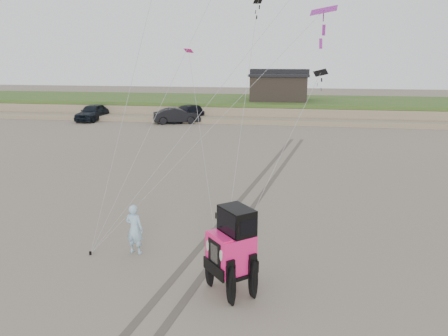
{
  "coord_description": "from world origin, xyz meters",
  "views": [
    {
      "loc": [
        3.83,
        -11.98,
        6.53
      ],
      "look_at": [
        1.4,
        3.0,
        2.6
      ],
      "focal_mm": 35.0,
      "sensor_mm": 36.0,
      "label": 1
    }
  ],
  "objects": [
    {
      "name": "jeep",
      "position": [
        2.23,
        -0.94,
        1.0
      ],
      "size": [
        5.58,
        5.23,
        1.99
      ],
      "primitive_type": null,
      "rotation": [
        0.0,
        0.0,
        -0.87
      ],
      "color": "#FF1F74",
      "rests_on": "ground"
    },
    {
      "name": "ground",
      "position": [
        0.0,
        0.0,
        0.0
      ],
      "size": [
        160.0,
        160.0,
        0.0
      ],
      "primitive_type": "plane",
      "color": "#6B6054",
      "rests_on": "ground"
    },
    {
      "name": "dune_ridge",
      "position": [
        0.0,
        37.5,
        0.82
      ],
      "size": [
        160.0,
        14.25,
        1.73
      ],
      "color": "#7A6B54",
      "rests_on": "ground"
    },
    {
      "name": "cabin",
      "position": [
        2.0,
        37.0,
        3.24
      ],
      "size": [
        6.4,
        5.4,
        3.35
      ],
      "color": "black",
      "rests_on": "dune_ridge"
    },
    {
      "name": "man",
      "position": [
        -1.33,
        1.03,
        0.86
      ],
      "size": [
        0.7,
        0.52,
        1.73
      ],
      "primitive_type": "imported",
      "rotation": [
        0.0,
        0.0,
        2.96
      ],
      "color": "#89B7D4",
      "rests_on": "ground"
    },
    {
      "name": "stake_aux",
      "position": [
        1.84,
        -0.29,
        0.06
      ],
      "size": [
        0.08,
        0.08,
        0.12
      ],
      "primitive_type": "cylinder",
      "color": "black",
      "rests_on": "ground"
    },
    {
      "name": "truck_c",
      "position": [
        -7.09,
        31.3,
        0.79
      ],
      "size": [
        4.9,
        5.79,
        1.59
      ],
      "primitive_type": "imported",
      "rotation": [
        0.0,
        0.0,
        -0.59
      ],
      "color": "black",
      "rests_on": "ground"
    },
    {
      "name": "truck_b",
      "position": [
        -7.65,
        29.61,
        0.76
      ],
      "size": [
        4.87,
        3.07,
        1.52
      ],
      "primitive_type": "imported",
      "rotation": [
        0.0,
        0.0,
        1.92
      ],
      "color": "black",
      "rests_on": "ground"
    },
    {
      "name": "stake_main",
      "position": [
        -2.79,
        0.64,
        0.06
      ],
      "size": [
        0.08,
        0.08,
        0.12
      ],
      "primitive_type": "cylinder",
      "color": "black",
      "rests_on": "ground"
    },
    {
      "name": "tire_tracks",
      "position": [
        2.0,
        8.0,
        0.0
      ],
      "size": [
        5.22,
        29.74,
        0.01
      ],
      "color": "#4C443D",
      "rests_on": "ground"
    },
    {
      "name": "truck_a",
      "position": [
        -16.73,
        30.12,
        0.84
      ],
      "size": [
        2.13,
        4.99,
        1.68
      ],
      "primitive_type": "imported",
      "rotation": [
        0.0,
        0.0,
        -0.03
      ],
      "color": "black",
      "rests_on": "ground"
    }
  ]
}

